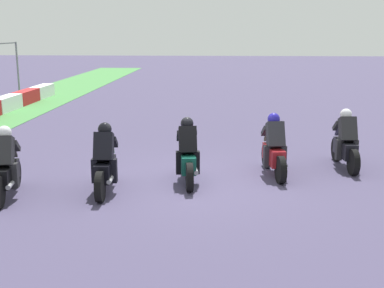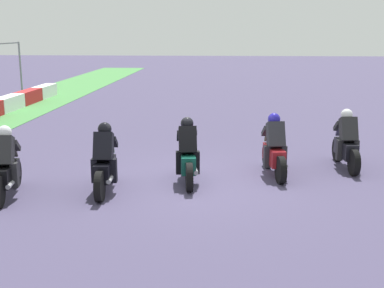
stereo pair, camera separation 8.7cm
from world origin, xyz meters
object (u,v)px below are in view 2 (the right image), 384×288
at_px(rider_lane_b, 274,150).
at_px(rider_lane_d, 105,163).
at_px(rider_lane_e, 6,168).
at_px(rider_lane_a, 346,144).
at_px(rider_lane_c, 188,156).

distance_m(rider_lane_b, rider_lane_d, 4.07).
bearing_deg(rider_lane_d, rider_lane_e, 100.87).
bearing_deg(rider_lane_a, rider_lane_e, 106.32).
height_order(rider_lane_d, rider_lane_e, same).
xyz_separation_m(rider_lane_b, rider_lane_c, (-0.72, 2.04, 0.00)).
height_order(rider_lane_a, rider_lane_d, same).
relative_size(rider_lane_a, rider_lane_b, 1.00).
relative_size(rider_lane_b, rider_lane_e, 1.00).
xyz_separation_m(rider_lane_a, rider_lane_c, (-1.50, 3.93, 0.00)).
bearing_deg(rider_lane_b, rider_lane_d, 103.64).
relative_size(rider_lane_c, rider_lane_e, 1.00).
relative_size(rider_lane_d, rider_lane_e, 1.00).
bearing_deg(rider_lane_b, rider_lane_a, -75.39).
relative_size(rider_lane_a, rider_lane_e, 1.00).
xyz_separation_m(rider_lane_a, rider_lane_b, (-0.79, 1.89, 0.00)).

